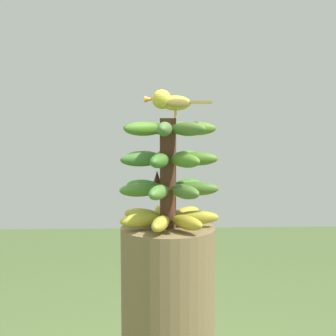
% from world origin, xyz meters
% --- Properties ---
extents(banana_bunch, '(0.30, 0.30, 0.32)m').
position_xyz_m(banana_bunch, '(0.00, -0.00, 1.06)').
color(banana_bunch, '#4C2D1E').
rests_on(banana_bunch, banana_tree).
extents(perched_bird, '(0.19, 0.06, 0.08)m').
position_xyz_m(perched_bird, '(-0.00, 0.02, 1.27)').
color(perched_bird, '#C68933').
rests_on(perched_bird, banana_bunch).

